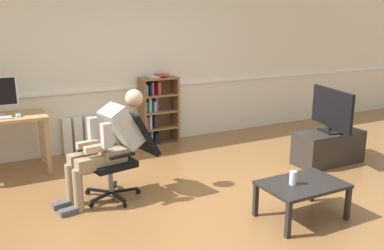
# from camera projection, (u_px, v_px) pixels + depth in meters

# --- Properties ---
(ground_plane) EXTENTS (18.00, 18.00, 0.00)m
(ground_plane) POSITION_uv_depth(u_px,v_px,m) (217.00, 209.00, 4.31)
(ground_plane) COLOR brown
(back_wall) EXTENTS (12.00, 0.13, 2.70)m
(back_wall) POSITION_uv_depth(u_px,v_px,m) (128.00, 59.00, 6.25)
(back_wall) COLOR beige
(back_wall) RESTS_ON ground_plane
(computer_mouse) EXTENTS (0.06, 0.10, 0.03)m
(computer_mouse) POSITION_uv_depth(u_px,v_px,m) (18.00, 115.00, 5.11)
(computer_mouse) COLOR white
(computer_mouse) RESTS_ON computer_desk
(bookshelf) EXTENTS (0.59, 0.29, 1.12)m
(bookshelf) POSITION_uv_depth(u_px,v_px,m) (156.00, 111.00, 6.43)
(bookshelf) COLOR brown
(bookshelf) RESTS_ON ground_plane
(radiator) EXTENTS (0.92, 0.08, 0.55)m
(radiator) POSITION_uv_depth(u_px,v_px,m) (94.00, 134.00, 6.14)
(radiator) COLOR white
(radiator) RESTS_ON ground_plane
(office_chair) EXTENTS (0.86, 0.63, 0.95)m
(office_chair) POSITION_uv_depth(u_px,v_px,m) (123.00, 151.00, 4.56)
(office_chair) COLOR black
(office_chair) RESTS_ON ground_plane
(person_seated) EXTENTS (1.07, 0.49, 1.19)m
(person_seated) POSITION_uv_depth(u_px,v_px,m) (108.00, 143.00, 4.43)
(person_seated) COLOR #937F60
(person_seated) RESTS_ON ground_plane
(tv_stand) EXTENTS (0.98, 0.43, 0.44)m
(tv_stand) POSITION_uv_depth(u_px,v_px,m) (328.00, 147.00, 5.65)
(tv_stand) COLOR #2D2823
(tv_stand) RESTS_ON ground_plane
(tv_screen) EXTENTS (0.27, 0.89, 0.59)m
(tv_screen) POSITION_uv_depth(u_px,v_px,m) (332.00, 110.00, 5.52)
(tv_screen) COLOR black
(tv_screen) RESTS_ON tv_stand
(coffee_table) EXTENTS (0.81, 0.55, 0.37)m
(coffee_table) POSITION_uv_depth(u_px,v_px,m) (302.00, 187.00, 4.05)
(coffee_table) COLOR black
(coffee_table) RESTS_ON ground_plane
(drinking_glass) EXTENTS (0.07, 0.07, 0.14)m
(drinking_glass) POSITION_uv_depth(u_px,v_px,m) (293.00, 178.00, 3.98)
(drinking_glass) COLOR silver
(drinking_glass) RESTS_ON coffee_table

